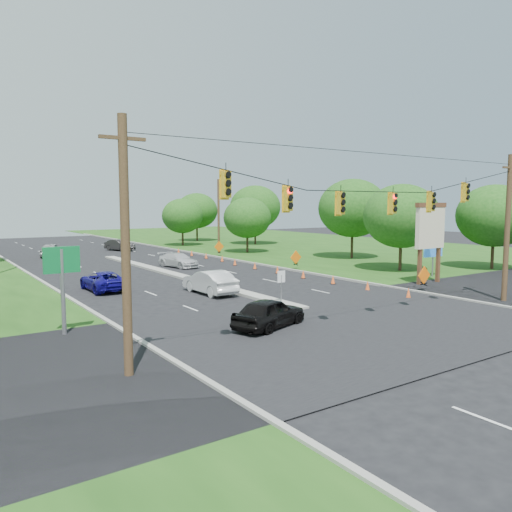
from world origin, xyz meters
TOP-DOWN VIEW (x-y plane):
  - ground at (0.00, 0.00)m, footprint 160.00×160.00m
  - grass_right at (30.00, 20.00)m, footprint 40.00×160.00m
  - cross_street at (0.00, 0.00)m, footprint 160.00×14.00m
  - curb_left at (-10.10, 30.00)m, footprint 0.25×110.00m
  - curb_right at (10.10, 30.00)m, footprint 0.25×110.00m
  - median at (0.00, 21.00)m, footprint 1.00×34.00m
  - median_sign at (0.00, 6.00)m, footprint 0.55×0.06m
  - signal_span at (-0.05, -1.00)m, footprint 25.60×0.32m
  - utility_pole_far_right at (12.50, 35.00)m, footprint 0.28×0.28m
  - pylon_sign at (14.31, 6.20)m, footprint 5.90×2.30m
  - cone_0 at (7.95, 3.00)m, footprint 0.32×0.32m
  - cone_1 at (7.95, 6.50)m, footprint 0.32×0.32m
  - cone_2 at (7.95, 10.00)m, footprint 0.32×0.32m
  - cone_3 at (7.95, 13.50)m, footprint 0.32×0.32m
  - cone_4 at (7.95, 17.00)m, footprint 0.32×0.32m
  - cone_5 at (7.95, 20.50)m, footprint 0.32×0.32m
  - cone_6 at (7.95, 24.00)m, footprint 0.32×0.32m
  - cone_7 at (8.55, 27.50)m, footprint 0.32×0.32m
  - cone_8 at (8.55, 31.00)m, footprint 0.32×0.32m
  - cone_9 at (8.55, 34.50)m, footprint 0.32×0.32m
  - cone_10 at (8.55, 38.00)m, footprint 0.32×0.32m
  - work_sign_0 at (10.80, 4.00)m, footprint 1.27×0.58m
  - work_sign_1 at (10.80, 18.00)m, footprint 1.27×0.58m
  - work_sign_2 at (10.80, 32.00)m, footprint 1.27×0.58m
  - tree_7 at (18.00, 12.00)m, footprint 6.72×6.72m
  - tree_8 at (22.00, 22.00)m, footprint 7.56×7.56m
  - tree_9 at (16.00, 34.00)m, footprint 5.88×5.88m
  - tree_10 at (24.00, 44.00)m, footprint 7.56×7.56m
  - tree_11 at (20.00, 55.00)m, footprint 6.72×6.72m
  - tree_12 at (14.00, 48.00)m, footprint 5.88×5.88m
  - tree_13 at (26.00, 8.00)m, footprint 6.72×6.72m
  - black_sedan at (-3.92, 1.81)m, footprint 4.76×3.17m
  - white_sedan at (-1.70, 11.70)m, footprint 1.79×4.87m
  - blue_pickup at (-7.25, 16.98)m, footprint 2.29×4.90m
  - silver_car_far at (2.74, 25.86)m, footprint 2.80×4.96m
  - silver_car_oncoming at (-5.20, 42.86)m, footprint 3.43×4.98m
  - dark_car_receding at (3.87, 45.73)m, footprint 3.06×4.70m

SIDE VIEW (x-z plane):
  - ground at x=0.00m, z-range 0.00..0.00m
  - grass_right at x=30.00m, z-range -0.03..0.03m
  - cross_street at x=0.00m, z-range -0.01..0.01m
  - curb_left at x=-10.10m, z-range -0.08..0.08m
  - curb_right at x=10.10m, z-range -0.08..0.08m
  - median at x=0.00m, z-range -0.09..0.09m
  - cone_0 at x=7.95m, z-range 0.00..0.70m
  - cone_1 at x=7.95m, z-range 0.00..0.70m
  - cone_2 at x=7.95m, z-range 0.00..0.70m
  - cone_3 at x=7.95m, z-range 0.00..0.70m
  - cone_4 at x=7.95m, z-range 0.00..0.70m
  - cone_5 at x=7.95m, z-range 0.00..0.70m
  - cone_6 at x=7.95m, z-range 0.00..0.70m
  - cone_7 at x=8.55m, z-range 0.00..0.70m
  - cone_8 at x=8.55m, z-range 0.00..0.70m
  - cone_9 at x=8.55m, z-range 0.00..0.70m
  - cone_10 at x=8.55m, z-range 0.00..0.70m
  - silver_car_far at x=2.74m, z-range 0.00..1.36m
  - blue_pickup at x=-7.25m, z-range 0.00..1.36m
  - dark_car_receding at x=3.87m, z-range 0.00..1.46m
  - black_sedan at x=-3.92m, z-range 0.00..1.51m
  - silver_car_oncoming at x=-5.20m, z-range 0.00..1.57m
  - white_sedan at x=-1.70m, z-range 0.00..1.59m
  - work_sign_0 at x=10.80m, z-range 0.41..1.78m
  - work_sign_1 at x=10.80m, z-range 0.41..1.78m
  - work_sign_2 at x=10.80m, z-range 0.41..1.78m
  - median_sign at x=0.00m, z-range 0.44..2.49m
  - pylon_sign at x=14.31m, z-range 0.94..7.06m
  - tree_9 at x=16.00m, z-range 0.91..7.77m
  - tree_12 at x=14.00m, z-range 0.91..7.77m
  - utility_pole_far_right at x=12.50m, z-range 0.00..9.00m
  - tree_7 at x=18.00m, z-range 1.04..8.88m
  - tree_11 at x=20.00m, z-range 1.04..8.88m
  - tree_13 at x=26.00m, z-range 1.04..8.88m
  - signal_span at x=-0.05m, z-range 0.47..9.47m
  - tree_8 at x=22.00m, z-range 1.17..9.99m
  - tree_10 at x=24.00m, z-range 1.17..9.99m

